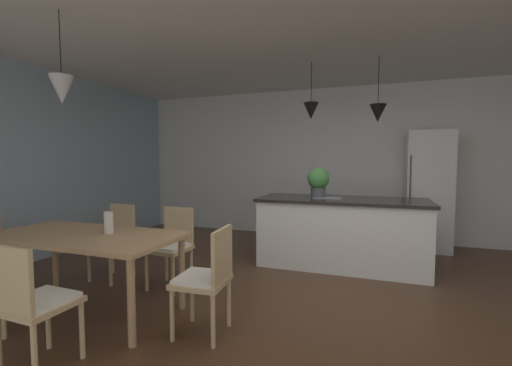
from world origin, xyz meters
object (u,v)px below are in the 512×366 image
(chair_kitchen_end, at_px, (207,276))
(chair_near_right, at_px, (33,301))
(refrigerator, at_px, (428,191))
(kitchen_island, at_px, (341,231))
(vase_on_dining_table, at_px, (109,223))
(dining_table, at_px, (85,241))
(potted_plant_on_island, at_px, (318,181))
(chair_far_left, at_px, (114,239))
(chair_far_right, at_px, (172,244))

(chair_kitchen_end, bearing_deg, chair_near_right, -137.03)
(chair_kitchen_end, distance_m, refrigerator, 4.06)
(chair_near_right, height_order, chair_kitchen_end, same)
(kitchen_island, height_order, vase_on_dining_table, vase_on_dining_table)
(chair_near_right, xyz_separation_m, vase_on_dining_table, (-0.20, 0.88, 0.35))
(dining_table, relative_size, chair_near_right, 2.04)
(dining_table, xyz_separation_m, chair_kitchen_end, (1.26, 0.00, -0.18))
(chair_kitchen_end, relative_size, refrigerator, 0.47)
(kitchen_island, height_order, potted_plant_on_island, potted_plant_on_island)
(chair_far_left, height_order, vase_on_dining_table, vase_on_dining_table)
(chair_far_left, relative_size, potted_plant_on_island, 2.15)
(kitchen_island, distance_m, refrigerator, 1.84)
(chair_far_right, relative_size, refrigerator, 0.47)
(chair_kitchen_end, bearing_deg, vase_on_dining_table, 175.47)
(chair_far_right, height_order, vase_on_dining_table, vase_on_dining_table)
(chair_near_right, xyz_separation_m, chair_kitchen_end, (0.86, 0.80, 0.00))
(potted_plant_on_island, bearing_deg, chair_kitchen_end, -103.94)
(vase_on_dining_table, bearing_deg, chair_near_right, -77.54)
(kitchen_island, bearing_deg, chair_far_right, -141.20)
(chair_kitchen_end, bearing_deg, chair_far_right, 137.15)
(chair_far_left, xyz_separation_m, chair_kitchen_end, (1.65, -0.79, 0.00))
(dining_table, distance_m, vase_on_dining_table, 0.28)
(chair_near_right, bearing_deg, dining_table, 116.50)
(refrigerator, bearing_deg, chair_far_left, -144.01)
(chair_kitchen_end, bearing_deg, refrigerator, 59.55)
(chair_near_right, relative_size, refrigerator, 0.47)
(vase_on_dining_table, bearing_deg, chair_kitchen_end, -4.53)
(dining_table, distance_m, refrigerator, 4.81)
(refrigerator, height_order, vase_on_dining_table, refrigerator)
(chair_far_right, distance_m, chair_near_right, 1.59)
(chair_kitchen_end, xyz_separation_m, kitchen_island, (0.85, 2.17, -0.01))
(chair_far_right, bearing_deg, vase_on_dining_table, -105.67)
(kitchen_island, xyz_separation_m, refrigerator, (1.20, 1.31, 0.47))
(kitchen_island, relative_size, vase_on_dining_table, 10.69)
(chair_far_right, height_order, refrigerator, refrigerator)
(dining_table, relative_size, chair_far_right, 2.04)
(dining_table, xyz_separation_m, refrigerator, (3.30, 3.48, 0.27))
(dining_table, distance_m, chair_near_right, 0.91)
(chair_far_left, relative_size, vase_on_dining_table, 4.30)
(potted_plant_on_island, bearing_deg, kitchen_island, 0.00)
(dining_table, distance_m, chair_kitchen_end, 1.27)
(refrigerator, height_order, potted_plant_on_island, refrigerator)
(chair_near_right, height_order, chair_far_left, same)
(dining_table, distance_m, potted_plant_on_island, 2.85)
(refrigerator, bearing_deg, potted_plant_on_island, -138.93)
(chair_far_left, bearing_deg, chair_kitchen_end, -25.66)
(dining_table, bearing_deg, chair_kitchen_end, 0.15)
(chair_kitchen_end, distance_m, vase_on_dining_table, 1.12)
(dining_table, distance_m, chair_far_left, 0.91)
(kitchen_island, distance_m, potted_plant_on_island, 0.73)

